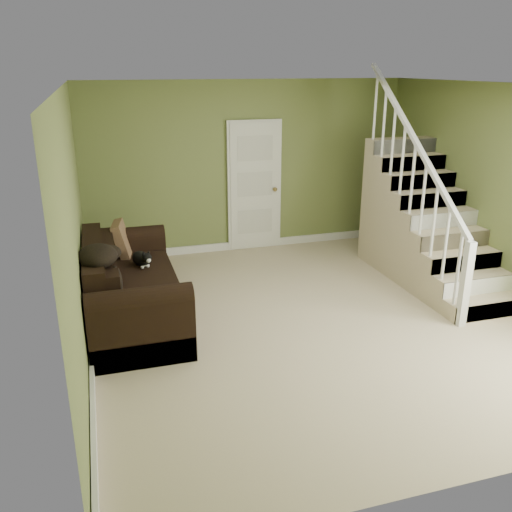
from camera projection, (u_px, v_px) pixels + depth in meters
floor at (312, 319)px, 6.30m from camera, size 5.00×5.50×0.01m
ceiling at (321, 85)px, 5.43m from camera, size 5.00×5.50×0.01m
wall_back at (247, 167)px, 8.35m from camera, size 5.00×0.04×2.60m
wall_front at (487, 318)px, 3.38m from camera, size 5.00×0.04×2.60m
wall_left at (75, 230)px, 5.19m from camera, size 0.04×5.50×2.60m
wall_right at (508, 196)px, 6.54m from camera, size 0.04×5.50×2.60m
baseboard_back at (248, 244)px, 8.73m from camera, size 5.00×0.04×0.12m
baseboard_left at (91, 344)px, 5.61m from camera, size 0.04×5.50×0.12m
baseboard_right at (491, 290)px, 6.95m from camera, size 0.04×5.50×0.12m
door at (255, 186)px, 8.43m from camera, size 0.86×0.12×2.02m
staircase at (421, 229)px, 7.50m from camera, size 1.00×2.51×2.82m
sofa at (129, 290)px, 6.20m from camera, size 1.02×2.36×0.93m
side_table at (106, 270)px, 7.03m from camera, size 0.56×0.56×0.77m
cat at (141, 259)px, 6.49m from camera, size 0.31×0.48×0.23m
banana at (143, 298)px, 5.57m from camera, size 0.12×0.21×0.06m
throw_pillow at (122, 239)px, 6.86m from camera, size 0.28×0.47×0.46m
throw_blanket at (97, 256)px, 5.49m from camera, size 0.48×0.58×0.22m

